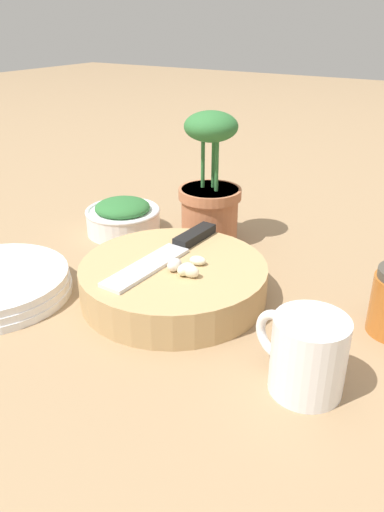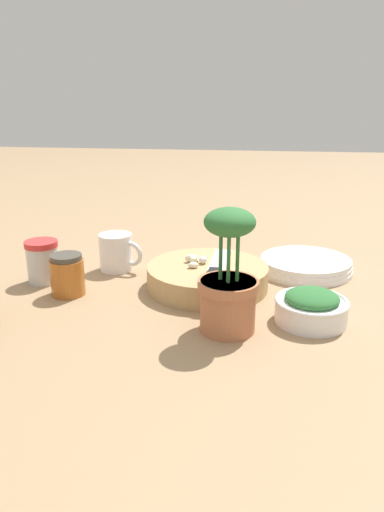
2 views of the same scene
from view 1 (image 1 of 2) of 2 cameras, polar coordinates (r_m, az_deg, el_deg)
The scene contains 7 objects.
ground_plane at distance 0.68m, azimuth 2.84°, elevation -3.57°, with size 5.00×5.00×0.00m, color #997A56.
cutting_board at distance 0.65m, azimuth -2.13°, elevation -2.82°, with size 0.24×0.24×0.05m.
chef_knife at distance 0.66m, azimuth -2.37°, elevation 0.61°, with size 0.04×0.22×0.01m.
garlic_cloves at distance 0.61m, azimuth -0.71°, elevation -1.29°, with size 0.05×0.06×0.02m.
herb_bowl at distance 0.85m, azimuth -7.88°, elevation 4.48°, with size 0.12×0.12×0.06m.
coffee_mug at distance 0.50m, azimuth 12.92°, elevation -10.87°, with size 0.10×0.07×0.08m.
potted_herb at distance 0.79m, azimuth 2.07°, elevation 7.52°, with size 0.10×0.10×0.21m.
Camera 1 is at (0.29, -0.52, 0.34)m, focal length 35.00 mm.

